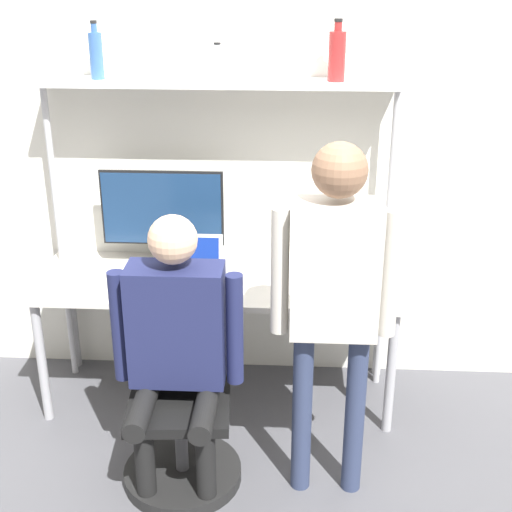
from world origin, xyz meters
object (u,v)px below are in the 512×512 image
monitor (162,213)px  office_chair (182,426)px  cell_phone (235,293)px  person_standing (334,284)px  laptop (190,272)px  bottle_blue (96,54)px  bottle_red (337,55)px  person_seated (176,336)px  bottle_clear (217,64)px

monitor → office_chair: monitor is taller
cell_phone → person_standing: 0.78m
laptop → bottle_blue: bearing=150.2°
monitor → bottle_blue: bearing=173.5°
laptop → bottle_red: 1.31m
monitor → bottle_blue: size_ratio=2.33×
monitor → person_standing: size_ratio=0.40×
monitor → person_standing: 1.25m
office_chair → person_seated: (0.00, -0.05, 0.51)m
monitor → bottle_blue: 0.87m
laptop → office_chair: (0.02, -0.59, -0.53)m
monitor → bottle_clear: bottle_clear is taller
laptop → bottle_red: size_ratio=1.11×
bottle_red → bottle_blue: size_ratio=1.05×
cell_phone → bottle_clear: bearing=106.6°
monitor → bottle_clear: 0.84m
bottle_blue → cell_phone: bearing=-27.3°
cell_phone → bottle_clear: size_ratio=0.82×
laptop → cell_phone: bearing=-22.1°
monitor → bottle_blue: (-0.30, 0.03, 0.82)m
bottle_red → person_standing: bearing=-91.1°
person_standing → bottle_red: bottle_red is taller
cell_phone → person_seated: (-0.21, -0.54, 0.04)m
bottle_red → cell_phone: bearing=-142.7°
monitor → person_seated: person_seated is taller
laptop → person_seated: (0.03, -0.63, -0.02)m
office_chair → bottle_blue: size_ratio=3.18×
monitor → person_seated: bearing=-76.9°
bottle_red → bottle_clear: (-0.59, 0.00, -0.05)m
cell_phone → person_seated: 0.58m
cell_phone → laptop: bearing=157.9°
cell_phone → person_standing: size_ratio=0.09×
bottle_red → bottle_clear: 0.60m
cell_phone → person_seated: size_ratio=0.11×
office_chair → bottle_blue: 1.87m
person_seated → laptop: bearing=92.4°
person_seated → person_standing: bearing=-0.7°
laptop → person_seated: bearing=-87.6°
laptop → bottle_clear: bearing=64.4°
cell_phone → office_chair: office_chair is taller
person_seated → office_chair: bearing=93.7°
person_seated → person_standing: person_standing is taller
bottle_clear → bottle_red: bearing=0.0°
laptop → person_standing: bearing=-42.3°
monitor → bottle_clear: bearing=6.4°
bottle_blue → office_chair: bearing=-60.0°
bottle_red → bottle_blue: bearing=180.0°
cell_phone → office_chair: (-0.22, -0.49, -0.46)m
cell_phone → office_chair: bearing=-113.8°
cell_phone → bottle_red: bottle_red is taller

